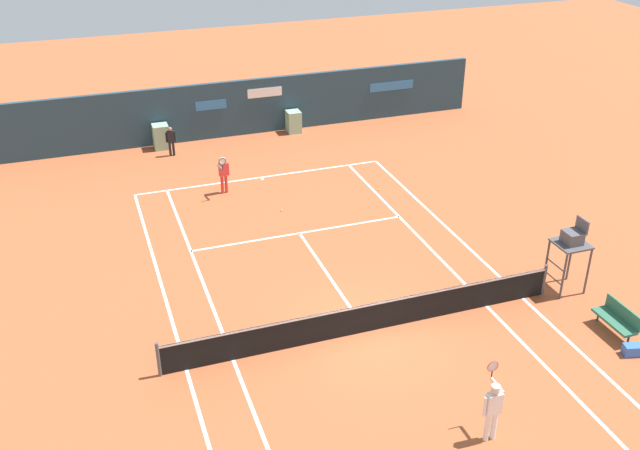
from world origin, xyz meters
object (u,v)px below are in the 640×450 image
Objects in this scene: umpire_chair at (572,243)px; ball_kid_centre_post at (171,139)px; player_near_side at (493,406)px; tennis_ball_by_sideline at (379,190)px; player_bench at (618,318)px; tennis_ball_near_service_line at (281,210)px; player_on_baseline at (224,172)px.

ball_kid_centre_post is at bearing 33.19° from umpire_chair.
tennis_ball_by_sideline is at bearing 77.80° from player_near_side.
ball_kid_centre_post is at bearing 29.31° from player_bench.
tennis_ball_by_sideline and tennis_ball_near_service_line have the same top height.
ball_kid_centre_post is at bearing -83.10° from player_on_baseline.
umpire_chair reaches higher than ball_kid_centre_post.
player_bench is 20.44m from ball_kid_centre_post.
umpire_chair reaches higher than tennis_ball_by_sideline.
ball_kid_centre_post is 9.92m from tennis_ball_by_sideline.
tennis_ball_near_service_line is at bearing 116.68° from player_on_baseline.
player_bench is at bearing -57.28° from tennis_ball_near_service_line.
player_bench is 12.83m from tennis_ball_near_service_line.
player_near_side is 20.79m from ball_kid_centre_post.
umpire_chair reaches higher than player_near_side.
player_near_side is at bearing -102.69° from tennis_ball_by_sideline.
player_on_baseline reaches higher than player_bench.
tennis_ball_by_sideline is at bearing 137.73° from ball_kid_centre_post.
player_bench is at bearing -76.93° from tennis_ball_by_sideline.
player_bench is 6.26m from player_near_side.
player_on_baseline is 15.91m from player_near_side.
ball_kid_centre_post is (-1.37, 4.70, -0.13)m from player_on_baseline.
umpire_chair is 36.44× the size of tennis_ball_near_service_line.
tennis_ball_near_service_line is at bearing -173.89° from tennis_ball_by_sideline.
umpire_chair reaches higher than player_on_baseline.
umpire_chair is 18.34m from ball_kid_centre_post.
player_bench reaches higher than tennis_ball_near_service_line.
ball_kid_centre_post is (-10.03, 15.33, -0.89)m from umpire_chair.
umpire_chair is at bearing 41.62° from player_near_side.
tennis_ball_near_service_line is (3.07, -7.04, -0.76)m from ball_kid_centre_post.
player_near_side is (-5.71, -2.51, 0.48)m from player_bench.
player_on_baseline is at bearing 105.64° from ball_kid_centre_post.
player_near_side is (2.92, -15.64, 0.07)m from player_on_baseline.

